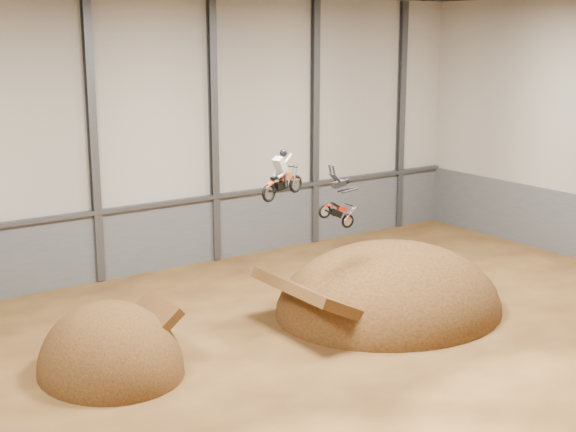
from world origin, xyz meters
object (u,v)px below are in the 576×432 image
object	(u,v)px
landing_ramp	(389,311)
fmx_rider_a	(283,171)
fmx_rider_b	(334,197)
takeoff_ramp	(111,371)

from	to	relation	value
landing_ramp	fmx_rider_a	bearing A→B (deg)	176.96
fmx_rider_b	fmx_rider_a	bearing A→B (deg)	156.25
landing_ramp	fmx_rider_b	bearing A→B (deg)	-170.42
fmx_rider_a	landing_ramp	bearing A→B (deg)	-16.40
landing_ramp	fmx_rider_b	size ratio (longest dim) A/B	4.31
takeoff_ramp	fmx_rider_b	world-z (taller)	fmx_rider_b
landing_ramp	takeoff_ramp	bearing A→B (deg)	175.83
fmx_rider_b	takeoff_ramp	bearing A→B (deg)	172.99
fmx_rider_a	fmx_rider_b	bearing A→B (deg)	-39.83
fmx_rider_a	takeoff_ramp	bearing A→B (deg)	161.60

